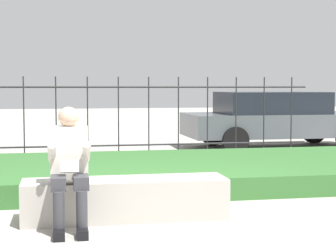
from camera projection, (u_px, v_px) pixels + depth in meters
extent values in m
plane|color=#A8A399|center=(161.00, 217.00, 6.22)|extent=(60.00, 60.00, 0.00)
cube|color=#ADA89E|center=(126.00, 199.00, 6.13)|extent=(2.22, 0.55, 0.44)
cube|color=gray|center=(126.00, 215.00, 6.14)|extent=(2.13, 0.50, 0.08)
cube|color=black|center=(59.00, 234.00, 5.35)|extent=(0.11, 0.26, 0.09)
cylinder|color=#38383D|center=(59.00, 210.00, 5.39)|extent=(0.11, 0.11, 0.35)
cube|color=#38383D|center=(58.00, 182.00, 5.58)|extent=(0.15, 0.42, 0.13)
cube|color=black|center=(82.00, 233.00, 5.39)|extent=(0.11, 0.26, 0.09)
cylinder|color=#38383D|center=(82.00, 209.00, 5.43)|extent=(0.11, 0.11, 0.35)
cube|color=#38383D|center=(81.00, 181.00, 5.62)|extent=(0.15, 0.42, 0.13)
cube|color=beige|center=(69.00, 152.00, 5.79)|extent=(0.38, 0.24, 0.54)
sphere|color=#DBB293|center=(69.00, 117.00, 5.74)|extent=(0.21, 0.21, 0.21)
cylinder|color=beige|center=(52.00, 152.00, 5.60)|extent=(0.08, 0.29, 0.24)
cylinder|color=beige|center=(86.00, 152.00, 5.66)|extent=(0.08, 0.29, 0.24)
cube|color=beige|center=(70.00, 166.00, 5.54)|extent=(0.18, 0.09, 0.13)
cube|color=#33662D|center=(134.00, 173.00, 8.48)|extent=(9.55, 3.24, 0.29)
cylinder|color=#232326|center=(119.00, 145.00, 10.67)|extent=(7.55, 0.03, 0.03)
cylinder|color=#232326|center=(118.00, 87.00, 10.59)|extent=(7.55, 0.03, 0.03)
cylinder|color=#232326|center=(24.00, 121.00, 10.30)|extent=(0.02, 0.02, 1.63)
cylinder|color=#232326|center=(56.00, 120.00, 10.41)|extent=(0.02, 0.02, 1.63)
cylinder|color=#232326|center=(88.00, 120.00, 10.52)|extent=(0.02, 0.02, 1.63)
cylinder|color=#232326|center=(119.00, 120.00, 10.63)|extent=(0.02, 0.02, 1.63)
cylinder|color=#232326|center=(149.00, 119.00, 10.74)|extent=(0.02, 0.02, 1.63)
cylinder|color=#232326|center=(178.00, 119.00, 10.85)|extent=(0.02, 0.02, 1.63)
cylinder|color=#232326|center=(207.00, 119.00, 10.96)|extent=(0.02, 0.02, 1.63)
cylinder|color=#232326|center=(236.00, 118.00, 11.07)|extent=(0.02, 0.02, 1.63)
cylinder|color=#232326|center=(264.00, 118.00, 11.18)|extent=(0.02, 0.02, 1.63)
cylinder|color=#232326|center=(291.00, 118.00, 11.29)|extent=(0.02, 0.02, 1.63)
cube|color=#4C5156|center=(278.00, 124.00, 13.12)|extent=(4.33, 1.84, 0.52)
cube|color=black|center=(271.00, 103.00, 13.05)|extent=(2.39, 1.61, 0.50)
cylinder|color=black|center=(314.00, 132.00, 14.26)|extent=(0.59, 0.21, 0.59)
cylinder|color=black|center=(235.00, 140.00, 12.01)|extent=(0.59, 0.21, 0.59)
cylinder|color=black|center=(212.00, 133.00, 13.73)|extent=(0.59, 0.21, 0.59)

